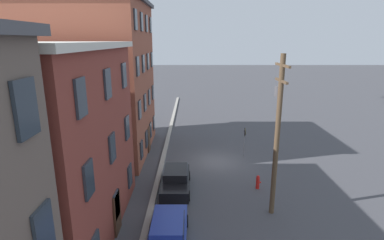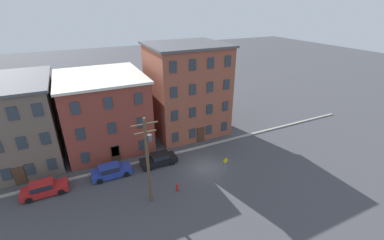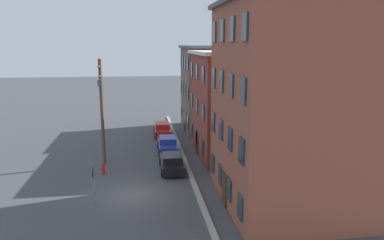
{
  "view_description": "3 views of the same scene",
  "coord_description": "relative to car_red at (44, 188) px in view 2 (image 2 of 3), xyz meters",
  "views": [
    {
      "loc": [
        -23.18,
        2.05,
        9.77
      ],
      "look_at": [
        0.56,
        2.05,
        3.42
      ],
      "focal_mm": 28.0,
      "sensor_mm": 36.0,
      "label": 1
    },
    {
      "loc": [
        -12.6,
        -22.51,
        18.14
      ],
      "look_at": [
        -0.42,
        2.88,
        5.23
      ],
      "focal_mm": 24.0,
      "sensor_mm": 36.0,
      "label": 2
    },
    {
      "loc": [
        24.79,
        0.74,
        10.29
      ],
      "look_at": [
        -0.17,
        4.19,
        5.19
      ],
      "focal_mm": 35.0,
      "sensor_mm": 36.0,
      "label": 3
    }
  ],
  "objects": [
    {
      "name": "ground_plane",
      "position": [
        17.26,
        -3.11,
        -0.75
      ],
      "size": [
        200.0,
        200.0,
        0.0
      ],
      "primitive_type": "plane",
      "color": "#424247"
    },
    {
      "name": "kerb_strip",
      "position": [
        17.26,
        1.39,
        -0.67
      ],
      "size": [
        56.0,
        0.36,
        0.16
      ],
      "primitive_type": "cube",
      "color": "#9E998E",
      "rests_on": "ground_plane"
    },
    {
      "name": "apartment_corner",
      "position": [
        -2.34,
        8.84,
        4.35
      ],
      "size": [
        9.16,
        12.43,
        10.17
      ],
      "color": "#66564C",
      "rests_on": "ground_plane"
    },
    {
      "name": "apartment_midblock",
      "position": [
        7.83,
        8.65,
        4.11
      ],
      "size": [
        10.84,
        12.04,
        9.7
      ],
      "color": "brown",
      "rests_on": "ground_plane"
    },
    {
      "name": "apartment_far",
      "position": [
        19.68,
        7.56,
        5.78
      ],
      "size": [
        10.83,
        9.86,
        13.04
      ],
      "color": "brown",
      "rests_on": "ground_plane"
    },
    {
      "name": "car_red",
      "position": [
        0.0,
        0.0,
        0.0
      ],
      "size": [
        4.4,
        1.92,
        1.43
      ],
      "color": "#B21E1E",
      "rests_on": "ground_plane"
    },
    {
      "name": "car_blue",
      "position": [
        6.75,
        0.11,
        0.0
      ],
      "size": [
        4.4,
        1.92,
        1.43
      ],
      "color": "#233899",
      "rests_on": "ground_plane"
    },
    {
      "name": "car_black",
      "position": [
        12.49,
        0.03,
        0.0
      ],
      "size": [
        4.4,
        1.92,
        1.43
      ],
      "color": "black",
      "rests_on": "ground_plane"
    },
    {
      "name": "caution_sign",
      "position": [
        18.43,
        -5.56,
        0.96
      ],
      "size": [
        0.84,
        0.08,
        2.59
      ],
      "color": "slate",
      "rests_on": "ground_plane"
    },
    {
      "name": "utility_pole",
      "position": [
        9.67,
        -5.72,
        4.38
      ],
      "size": [
        2.4,
        0.44,
        9.12
      ],
      "color": "brown",
      "rests_on": "ground_plane"
    },
    {
      "name": "fire_hydrant",
      "position": [
        12.57,
        -5.53,
        -0.27
      ],
      "size": [
        0.24,
        0.34,
        0.96
      ],
      "color": "red",
      "rests_on": "ground_plane"
    }
  ]
}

